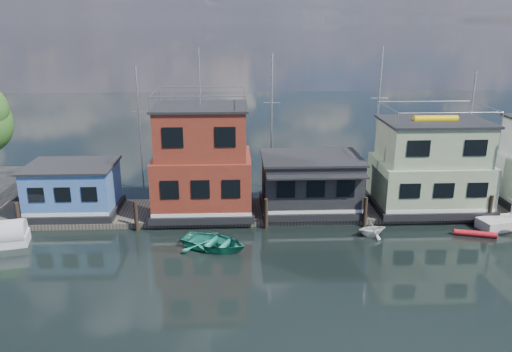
{
  "coord_description": "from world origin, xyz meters",
  "views": [
    {
      "loc": [
        -6.14,
        -23.17,
        13.99
      ],
      "look_at": [
        -4.57,
        12.0,
        3.0
      ],
      "focal_mm": 35.0,
      "sensor_mm": 36.0,
      "label": 1
    }
  ],
  "objects_px": {
    "houseboat_green": "(430,167)",
    "dinghy_teal": "(214,242)",
    "houseboat_blue": "(73,189)",
    "houseboat_dark": "(310,183)",
    "red_kayak": "(475,234)",
    "houseboat_red": "(202,162)",
    "day_sailer": "(510,221)",
    "dinghy_white": "(372,229)"
  },
  "relations": [
    {
      "from": "dinghy_teal",
      "to": "red_kayak",
      "type": "relative_size",
      "value": 1.59
    },
    {
      "from": "houseboat_dark",
      "to": "dinghy_teal",
      "type": "distance_m",
      "value": 9.4
    },
    {
      "from": "houseboat_blue",
      "to": "day_sailer",
      "type": "relative_size",
      "value": 0.87
    },
    {
      "from": "houseboat_green",
      "to": "dinghy_white",
      "type": "distance_m",
      "value": 7.6
    },
    {
      "from": "houseboat_red",
      "to": "day_sailer",
      "type": "bearing_deg",
      "value": -8.73
    },
    {
      "from": "houseboat_blue",
      "to": "day_sailer",
      "type": "height_order",
      "value": "day_sailer"
    },
    {
      "from": "houseboat_blue",
      "to": "houseboat_green",
      "type": "relative_size",
      "value": 0.76
    },
    {
      "from": "houseboat_red",
      "to": "dinghy_teal",
      "type": "distance_m",
      "value": 7.04
    },
    {
      "from": "houseboat_green",
      "to": "houseboat_blue",
      "type": "bearing_deg",
      "value": -180.0
    },
    {
      "from": "dinghy_white",
      "to": "red_kayak",
      "type": "xyz_separation_m",
      "value": [
        6.99,
        -0.39,
        -0.34
      ]
    },
    {
      "from": "houseboat_green",
      "to": "dinghy_teal",
      "type": "xyz_separation_m",
      "value": [
        -16.03,
        -5.94,
        -3.1
      ]
    },
    {
      "from": "houseboat_green",
      "to": "red_kayak",
      "type": "relative_size",
      "value": 3.06
    },
    {
      "from": "houseboat_dark",
      "to": "dinghy_white",
      "type": "relative_size",
      "value": 3.63
    },
    {
      "from": "houseboat_red",
      "to": "red_kayak",
      "type": "relative_size",
      "value": 4.32
    },
    {
      "from": "dinghy_teal",
      "to": "houseboat_green",
      "type": "bearing_deg",
      "value": -44.59
    },
    {
      "from": "houseboat_blue",
      "to": "dinghy_white",
      "type": "relative_size",
      "value": 3.14
    },
    {
      "from": "dinghy_teal",
      "to": "dinghy_white",
      "type": "bearing_deg",
      "value": -56.72
    },
    {
      "from": "houseboat_red",
      "to": "day_sailer",
      "type": "relative_size",
      "value": 1.61
    },
    {
      "from": "dinghy_teal",
      "to": "houseboat_blue",
      "type": "bearing_deg",
      "value": 85.52
    },
    {
      "from": "houseboat_dark",
      "to": "day_sailer",
      "type": "xyz_separation_m",
      "value": [
        13.76,
        -3.32,
        -1.99
      ]
    },
    {
      "from": "red_kayak",
      "to": "houseboat_blue",
      "type": "bearing_deg",
      "value": -173.83
    },
    {
      "from": "houseboat_dark",
      "to": "houseboat_green",
      "type": "bearing_deg",
      "value": 0.12
    },
    {
      "from": "houseboat_green",
      "to": "red_kayak",
      "type": "height_order",
      "value": "houseboat_green"
    },
    {
      "from": "day_sailer",
      "to": "red_kayak",
      "type": "distance_m",
      "value": 3.5
    },
    {
      "from": "houseboat_green",
      "to": "dinghy_teal",
      "type": "relative_size",
      "value": 1.92
    },
    {
      "from": "houseboat_dark",
      "to": "houseboat_green",
      "type": "xyz_separation_m",
      "value": [
        9.0,
        0.02,
        1.13
      ]
    },
    {
      "from": "houseboat_red",
      "to": "dinghy_white",
      "type": "xyz_separation_m",
      "value": [
        11.59,
        -4.41,
        -3.57
      ]
    },
    {
      "from": "houseboat_red",
      "to": "houseboat_green",
      "type": "height_order",
      "value": "houseboat_red"
    },
    {
      "from": "houseboat_green",
      "to": "red_kayak",
      "type": "distance_m",
      "value": 6.06
    },
    {
      "from": "houseboat_blue",
      "to": "dinghy_white",
      "type": "height_order",
      "value": "houseboat_blue"
    },
    {
      "from": "houseboat_red",
      "to": "red_kayak",
      "type": "distance_m",
      "value": 19.59
    },
    {
      "from": "houseboat_blue",
      "to": "dinghy_teal",
      "type": "height_order",
      "value": "houseboat_blue"
    },
    {
      "from": "day_sailer",
      "to": "dinghy_teal",
      "type": "relative_size",
      "value": 1.68
    },
    {
      "from": "houseboat_red",
      "to": "dinghy_white",
      "type": "height_order",
      "value": "houseboat_red"
    },
    {
      "from": "houseboat_green",
      "to": "dinghy_white",
      "type": "height_order",
      "value": "houseboat_green"
    },
    {
      "from": "houseboat_green",
      "to": "red_kayak",
      "type": "xyz_separation_m",
      "value": [
        1.58,
        -4.8,
        -3.35
      ]
    },
    {
      "from": "houseboat_dark",
      "to": "dinghy_teal",
      "type": "xyz_separation_m",
      "value": [
        -7.03,
        -5.92,
        -1.96
      ]
    },
    {
      "from": "houseboat_blue",
      "to": "houseboat_dark",
      "type": "relative_size",
      "value": 0.86
    },
    {
      "from": "houseboat_red",
      "to": "houseboat_green",
      "type": "bearing_deg",
      "value": 0.0
    },
    {
      "from": "houseboat_dark",
      "to": "red_kayak",
      "type": "distance_m",
      "value": 11.82
    },
    {
      "from": "dinghy_white",
      "to": "dinghy_teal",
      "type": "xyz_separation_m",
      "value": [
        -10.63,
        -1.53,
        -0.08
      ]
    },
    {
      "from": "houseboat_dark",
      "to": "day_sailer",
      "type": "bearing_deg",
      "value": -13.57
    }
  ]
}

